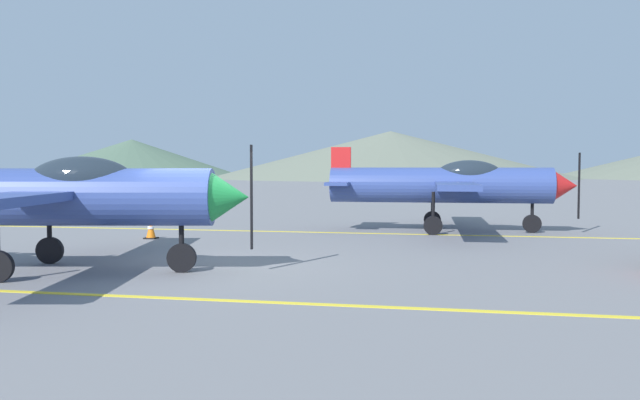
% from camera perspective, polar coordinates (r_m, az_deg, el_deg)
% --- Properties ---
extents(ground_plane, '(400.00, 400.00, 0.00)m').
position_cam_1_polar(ground_plane, '(14.31, -9.55, -5.98)').
color(ground_plane, slate).
extents(apron_line_near, '(80.00, 0.16, 0.01)m').
position_cam_1_polar(apron_line_near, '(11.55, -15.01, -8.17)').
color(apron_line_near, yellow).
rests_on(apron_line_near, ground_plane).
extents(apron_line_far, '(80.00, 0.16, 0.01)m').
position_cam_1_polar(apron_line_far, '(22.03, -2.02, -2.79)').
color(apron_line_far, yellow).
rests_on(apron_line_far, ground_plane).
extents(airplane_near, '(8.41, 9.60, 2.87)m').
position_cam_1_polar(airplane_near, '(14.68, -22.45, 0.41)').
color(airplane_near, '#33478C').
rests_on(airplane_near, ground_plane).
extents(airplane_mid, '(8.31, 9.58, 2.87)m').
position_cam_1_polar(airplane_mid, '(22.50, 11.19, 1.39)').
color(airplane_mid, '#33478C').
rests_on(airplane_mid, ground_plane).
extents(traffic_cone_front, '(0.36, 0.36, 0.59)m').
position_cam_1_polar(traffic_cone_front, '(20.63, -14.52, -2.49)').
color(traffic_cone_front, black).
rests_on(traffic_cone_front, ground_plane).
extents(hill_left, '(51.76, 51.76, 8.64)m').
position_cam_1_polar(hill_left, '(163.19, -16.08, 3.59)').
color(hill_left, '#4C6651').
rests_on(hill_left, ground_plane).
extents(hill_centerleft, '(69.38, 69.38, 8.93)m').
position_cam_1_polar(hill_centerleft, '(126.22, 6.16, 3.97)').
color(hill_centerleft, slate).
rests_on(hill_centerleft, ground_plane).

